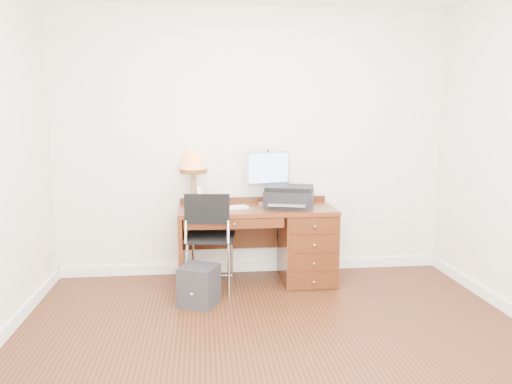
{
  "coord_description": "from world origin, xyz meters",
  "views": [
    {
      "loc": [
        -0.53,
        -3.33,
        1.64
      ],
      "look_at": [
        -0.03,
        1.2,
        0.93
      ],
      "focal_mm": 35.0,
      "sensor_mm": 36.0,
      "label": 1
    }
  ],
  "objects": [
    {
      "name": "desk",
      "position": [
        0.32,
        1.4,
        0.41
      ],
      "size": [
        1.5,
        0.67,
        0.75
      ],
      "color": "#5B2713",
      "rests_on": "ground"
    },
    {
      "name": "printer",
      "position": [
        0.32,
        1.39,
        0.85
      ],
      "size": [
        0.54,
        0.47,
        0.21
      ],
      "rotation": [
        0.0,
        0.0,
        -0.28
      ],
      "color": "black",
      "rests_on": "desk"
    },
    {
      "name": "keyboard",
      "position": [
        -0.31,
        1.34,
        0.76
      ],
      "size": [
        0.47,
        0.26,
        0.02
      ],
      "primitive_type": "cube",
      "rotation": [
        0.0,
        0.0,
        0.31
      ],
      "color": "white",
      "rests_on": "desk"
    },
    {
      "name": "phone",
      "position": [
        -0.55,
        1.46,
        0.81
      ],
      "size": [
        0.1,
        0.1,
        0.2
      ],
      "rotation": [
        0.0,
        0.0,
        0.07
      ],
      "color": "white",
      "rests_on": "desk"
    },
    {
      "name": "room_shell",
      "position": [
        0.0,
        0.63,
        0.05
      ],
      "size": [
        4.0,
        4.0,
        4.0
      ],
      "color": "white",
      "rests_on": "ground"
    },
    {
      "name": "equipment_box",
      "position": [
        -0.57,
        0.85,
        0.17
      ],
      "size": [
        0.39,
        0.39,
        0.35
      ],
      "primitive_type": "cube",
      "rotation": [
        0.0,
        0.0,
        -0.42
      ],
      "color": "black",
      "rests_on": "ground"
    },
    {
      "name": "pen_cup",
      "position": [
        0.29,
        1.61,
        0.8
      ],
      "size": [
        0.08,
        0.08,
        0.11
      ],
      "primitive_type": "cylinder",
      "color": "black",
      "rests_on": "desk"
    },
    {
      "name": "ground",
      "position": [
        0.0,
        0.0,
        0.0
      ],
      "size": [
        4.0,
        4.0,
        0.0
      ],
      "primitive_type": "plane",
      "color": "#34190B",
      "rests_on": "ground"
    },
    {
      "name": "monitor",
      "position": [
        0.14,
        1.6,
        1.08
      ],
      "size": [
        0.45,
        0.2,
        0.52
      ],
      "rotation": [
        0.0,
        0.0,
        0.27
      ],
      "color": "silver",
      "rests_on": "desk"
    },
    {
      "name": "chair",
      "position": [
        -0.46,
        1.18,
        0.57
      ],
      "size": [
        0.5,
        0.5,
        0.95
      ],
      "rotation": [
        0.0,
        0.0,
        -0.13
      ],
      "color": "black",
      "rests_on": "ground"
    },
    {
      "name": "mouse_pad",
      "position": [
        0.2,
        1.37,
        0.76
      ],
      "size": [
        0.21,
        0.21,
        0.04
      ],
      "color": "black",
      "rests_on": "desk"
    },
    {
      "name": "leg_lamp",
      "position": [
        -0.61,
        1.58,
        1.15
      ],
      "size": [
        0.27,
        0.27,
        0.55
      ],
      "color": "black",
      "rests_on": "desk"
    }
  ]
}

